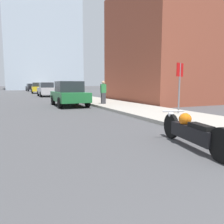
{
  "coord_description": "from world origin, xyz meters",
  "views": [
    {
      "loc": [
        -1.23,
        1.06,
        1.47
      ],
      "look_at": [
        1.26,
        6.59,
        0.7
      ],
      "focal_mm": 35.0,
      "sensor_mm": 36.0,
      "label": 1
    }
  ],
  "objects_px": {
    "parked_car_yellow": "(37,88)",
    "pedestrian": "(103,92)",
    "parked_car_black": "(31,87)",
    "motorcycle": "(191,131)",
    "parked_car_green": "(69,94)",
    "stop_sign": "(180,79)",
    "parked_car_silver": "(46,89)"
  },
  "relations": [
    {
      "from": "parked_car_yellow",
      "to": "stop_sign",
      "type": "bearing_deg",
      "value": -81.27
    },
    {
      "from": "parked_car_silver",
      "to": "parked_car_yellow",
      "type": "bearing_deg",
      "value": 89.99
    },
    {
      "from": "parked_car_yellow",
      "to": "parked_car_black",
      "type": "bearing_deg",
      "value": 92.94
    },
    {
      "from": "motorcycle",
      "to": "parked_car_black",
      "type": "distance_m",
      "value": 47.64
    },
    {
      "from": "stop_sign",
      "to": "pedestrian",
      "type": "height_order",
      "value": "stop_sign"
    },
    {
      "from": "motorcycle",
      "to": "parked_car_green",
      "type": "xyz_separation_m",
      "value": [
        -0.28,
        10.98,
        0.44
      ]
    },
    {
      "from": "parked_car_green",
      "to": "parked_car_black",
      "type": "relative_size",
      "value": 0.92
    },
    {
      "from": "motorcycle",
      "to": "parked_car_yellow",
      "type": "distance_m",
      "value": 34.62
    },
    {
      "from": "parked_car_black",
      "to": "stop_sign",
      "type": "relative_size",
      "value": 2.02
    },
    {
      "from": "pedestrian",
      "to": "parked_car_yellow",
      "type": "bearing_deg",
      "value": 94.65
    },
    {
      "from": "parked_car_green",
      "to": "stop_sign",
      "type": "bearing_deg",
      "value": -63.2
    },
    {
      "from": "parked_car_silver",
      "to": "pedestrian",
      "type": "xyz_separation_m",
      "value": [
        1.93,
        -13.92,
        0.09
      ]
    },
    {
      "from": "parked_car_silver",
      "to": "parked_car_black",
      "type": "height_order",
      "value": "parked_car_silver"
    },
    {
      "from": "parked_car_green",
      "to": "parked_car_silver",
      "type": "xyz_separation_m",
      "value": [
        0.22,
        13.02,
        0.01
      ]
    },
    {
      "from": "stop_sign",
      "to": "parked_car_green",
      "type": "bearing_deg",
      "value": 116.64
    },
    {
      "from": "parked_car_yellow",
      "to": "parked_car_black",
      "type": "distance_m",
      "value": 13.02
    },
    {
      "from": "parked_car_silver",
      "to": "stop_sign",
      "type": "distance_m",
      "value": 20.2
    },
    {
      "from": "parked_car_yellow",
      "to": "pedestrian",
      "type": "height_order",
      "value": "parked_car_yellow"
    },
    {
      "from": "parked_car_yellow",
      "to": "parked_car_black",
      "type": "relative_size",
      "value": 0.99
    },
    {
      "from": "parked_car_yellow",
      "to": "pedestrian",
      "type": "distance_m",
      "value": 24.62
    },
    {
      "from": "parked_car_green",
      "to": "parked_car_black",
      "type": "bearing_deg",
      "value": 90.08
    },
    {
      "from": "parked_car_green",
      "to": "parked_car_black",
      "type": "xyz_separation_m",
      "value": [
        0.06,
        36.65,
        -0.01
      ]
    },
    {
      "from": "motorcycle",
      "to": "stop_sign",
      "type": "relative_size",
      "value": 1.13
    },
    {
      "from": "parked_car_green",
      "to": "parked_car_yellow",
      "type": "bearing_deg",
      "value": 89.81
    },
    {
      "from": "parked_car_silver",
      "to": "stop_sign",
      "type": "xyz_separation_m",
      "value": [
        3.25,
        -19.92,
        0.85
      ]
    },
    {
      "from": "motorcycle",
      "to": "pedestrian",
      "type": "relative_size",
      "value": 1.65
    },
    {
      "from": "parked_car_black",
      "to": "pedestrian",
      "type": "relative_size",
      "value": 2.93
    },
    {
      "from": "stop_sign",
      "to": "parked_car_yellow",
      "type": "bearing_deg",
      "value": 96.19
    },
    {
      "from": "parked_car_yellow",
      "to": "stop_sign",
      "type": "xyz_separation_m",
      "value": [
        3.31,
        -30.54,
        0.81
      ]
    },
    {
      "from": "motorcycle",
      "to": "parked_car_black",
      "type": "bearing_deg",
      "value": 101.17
    },
    {
      "from": "parked_car_yellow",
      "to": "pedestrian",
      "type": "relative_size",
      "value": 2.9
    },
    {
      "from": "parked_car_silver",
      "to": "parked_car_black",
      "type": "xyz_separation_m",
      "value": [
        -0.16,
        23.64,
        -0.03
      ]
    }
  ]
}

